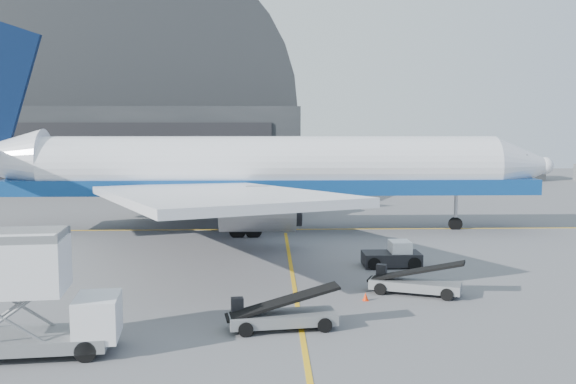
{
  "coord_description": "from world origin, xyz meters",
  "views": [
    {
      "loc": [
        -1.52,
        -37.43,
        9.46
      ],
      "look_at": [
        -0.04,
        9.69,
        4.5
      ],
      "focal_mm": 40.0,
      "sensor_mm": 36.0,
      "label": 1
    }
  ],
  "objects_px": {
    "pushback_tug": "(393,257)",
    "belt_loader_a": "(281,316)",
    "belt_loader_b": "(414,283)",
    "airliner": "(246,170)",
    "catering_truck": "(23,297)"
  },
  "relations": [
    {
      "from": "pushback_tug",
      "to": "belt_loader_a",
      "type": "bearing_deg",
      "value": -121.5
    },
    {
      "from": "belt_loader_a",
      "to": "belt_loader_b",
      "type": "xyz_separation_m",
      "value": [
        7.59,
        5.98,
        0.0
      ]
    },
    {
      "from": "airliner",
      "to": "belt_loader_b",
      "type": "height_order",
      "value": "airliner"
    },
    {
      "from": "airliner",
      "to": "belt_loader_b",
      "type": "relative_size",
      "value": 10.37
    },
    {
      "from": "pushback_tug",
      "to": "belt_loader_a",
      "type": "height_order",
      "value": "belt_loader_a"
    },
    {
      "from": "belt_loader_a",
      "to": "airliner",
      "type": "bearing_deg",
      "value": 86.69
    },
    {
      "from": "airliner",
      "to": "belt_loader_b",
      "type": "bearing_deg",
      "value": -65.32
    },
    {
      "from": "airliner",
      "to": "pushback_tug",
      "type": "bearing_deg",
      "value": -55.49
    },
    {
      "from": "airliner",
      "to": "catering_truck",
      "type": "distance_m",
      "value": 32.25
    },
    {
      "from": "airliner",
      "to": "belt_loader_b",
      "type": "distance_m",
      "value": 24.75
    },
    {
      "from": "airliner",
      "to": "belt_loader_a",
      "type": "relative_size",
      "value": 10.27
    },
    {
      "from": "airliner",
      "to": "pushback_tug",
      "type": "relative_size",
      "value": 14.49
    },
    {
      "from": "catering_truck",
      "to": "pushback_tug",
      "type": "bearing_deg",
      "value": 34.81
    },
    {
      "from": "pushback_tug",
      "to": "airliner",
      "type": "bearing_deg",
      "value": 123.84
    },
    {
      "from": "pushback_tug",
      "to": "catering_truck",
      "type": "bearing_deg",
      "value": -139.5
    }
  ]
}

